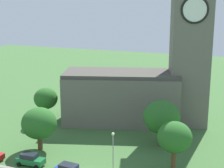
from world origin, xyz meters
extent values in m
plane|color=#3D6633|center=(0.00, 15.00, 0.00)|extent=(200.00, 200.00, 0.00)
cube|color=#666056|center=(-3.24, 23.46, 4.81)|extent=(24.55, 16.24, 9.62)
cube|color=#47433C|center=(-3.24, 23.46, 9.97)|extent=(24.31, 15.48, 0.70)
cube|color=#666056|center=(9.26, 27.32, 14.02)|extent=(8.94, 8.94, 28.05)
cylinder|color=white|center=(10.34, 23.85, 22.44)|extent=(4.41, 1.46, 4.58)
torus|color=black|center=(10.34, 23.85, 22.44)|extent=(4.89, 1.86, 4.99)
cylinder|color=white|center=(12.74, 28.39, 22.44)|extent=(1.46, 4.41, 4.58)
torus|color=black|center=(12.74, 28.39, 22.44)|extent=(1.86, 4.89, 4.99)
cylinder|color=black|center=(-14.62, 0.17, 0.33)|extent=(0.68, 0.35, 0.66)
cube|color=#1E6B38|center=(-9.26, 0.08, 0.77)|extent=(4.37, 1.87, 0.85)
cube|color=#1E232B|center=(-9.48, 0.07, 1.53)|extent=(2.47, 1.60, 0.68)
cylinder|color=black|center=(-7.83, 0.99, 0.34)|extent=(0.69, 0.33, 0.68)
cylinder|color=black|center=(-7.76, -0.72, 0.34)|extent=(0.69, 0.33, 0.68)
cylinder|color=black|center=(-10.76, 0.88, 0.34)|extent=(0.69, 0.33, 0.68)
cylinder|color=black|center=(-10.69, -0.83, 0.34)|extent=(0.69, 0.33, 0.68)
cube|color=#1E232B|center=(-2.38, -0.77, 1.45)|extent=(2.66, 1.77, 0.64)
cylinder|color=#9EA0A5|center=(3.23, 2.05, 2.93)|extent=(0.14, 0.14, 5.86)
sphere|color=#F4EFCC|center=(3.23, 2.05, 6.08)|extent=(0.44, 0.44, 0.44)
cylinder|color=brown|center=(11.07, 6.07, 1.70)|extent=(0.70, 0.70, 3.41)
ellipsoid|color=#286023|center=(11.07, 6.07, 5.27)|extent=(4.98, 4.98, 4.48)
cylinder|color=brown|center=(-16.96, 17.25, 1.64)|extent=(0.66, 0.66, 3.29)
ellipsoid|color=#286023|center=(-16.96, 17.25, 5.06)|extent=(4.72, 4.72, 4.24)
cylinder|color=brown|center=(7.25, 14.18, 1.44)|extent=(0.87, 0.87, 2.87)
ellipsoid|color=#286023|center=(7.25, 14.18, 5.20)|extent=(6.20, 6.20, 5.58)
cylinder|color=brown|center=(-11.08, 5.59, 1.21)|extent=(0.81, 0.81, 2.42)
ellipsoid|color=#286023|center=(-11.08, 5.59, 4.59)|extent=(5.78, 5.78, 5.20)
camera|label=1|loc=(19.84, -41.11, 24.54)|focal=56.93mm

